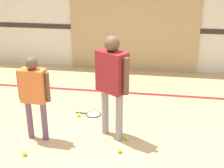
{
  "coord_description": "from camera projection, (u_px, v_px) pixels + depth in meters",
  "views": [
    {
      "loc": [
        0.72,
        -4.02,
        2.58
      ],
      "look_at": [
        0.05,
        0.17,
        0.88
      ],
      "focal_mm": 50.0,
      "sensor_mm": 36.0,
      "label": 1
    }
  ],
  "objects": [
    {
      "name": "tennis_ball_by_spare_racket",
      "position": [
        79.0,
        115.0,
        5.49
      ],
      "size": [
        0.07,
        0.07,
        0.07
      ],
      "primitive_type": "sphere",
      "color": "#CCE038",
      "rests_on": "ground_plane"
    },
    {
      "name": "wall_back",
      "position": [
        132.0,
        4.0,
        7.31
      ],
      "size": [
        16.0,
        0.07,
        3.2
      ],
      "color": "silver",
      "rests_on": "ground_plane"
    },
    {
      "name": "tennis_ball_stray_right",
      "position": [
        24.0,
        154.0,
        4.4
      ],
      "size": [
        0.07,
        0.07,
        0.07
      ],
      "primitive_type": "sphere",
      "color": "#CCE038",
      "rests_on": "ground_plane"
    },
    {
      "name": "tennis_ball_stray_left",
      "position": [
        126.0,
        138.0,
        4.79
      ],
      "size": [
        0.07,
        0.07,
        0.07
      ],
      "primitive_type": "sphere",
      "color": "#CCE038",
      "rests_on": "ground_plane"
    },
    {
      "name": "racket_spare_on_floor",
      "position": [
        93.0,
        114.0,
        5.56
      ],
      "size": [
        0.48,
        0.29,
        0.03
      ],
      "rotation": [
        0.0,
        0.0,
        3.08
      ],
      "color": "#28282D",
      "rests_on": "ground_plane"
    },
    {
      "name": "ground_plane",
      "position": [
        107.0,
        141.0,
        4.75
      ],
      "size": [
        16.0,
        16.0,
        0.0
      ],
      "primitive_type": "plane",
      "color": "tan"
    },
    {
      "name": "floor_stripe",
      "position": [
        123.0,
        92.0,
        6.48
      ],
      "size": [
        14.4,
        0.1,
        0.01
      ],
      "color": "red",
      "rests_on": "ground_plane"
    },
    {
      "name": "tennis_ball_near_instructor",
      "position": [
        119.0,
        151.0,
        4.46
      ],
      "size": [
        0.07,
        0.07,
        0.07
      ],
      "primitive_type": "sphere",
      "color": "#CCE038",
      "rests_on": "ground_plane"
    },
    {
      "name": "person_student_left",
      "position": [
        34.0,
        90.0,
        4.54
      ],
      "size": [
        0.5,
        0.22,
        1.31
      ],
      "rotation": [
        0.0,
        0.0,
        -0.04
      ],
      "color": "#6B4C70",
      "rests_on": "ground_plane"
    },
    {
      "name": "person_instructor",
      "position": [
        112.0,
        77.0,
        4.53
      ],
      "size": [
        0.52,
        0.45,
        1.6
      ],
      "rotation": [
        0.0,
        0.0,
        -0.58
      ],
      "color": "gray",
      "rests_on": "ground_plane"
    },
    {
      "name": "wall_panel",
      "position": [
        134.0,
        27.0,
        7.44
      ],
      "size": [
        3.09,
        0.05,
        2.16
      ],
      "color": "tan",
      "rests_on": "ground_plane"
    }
  ]
}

